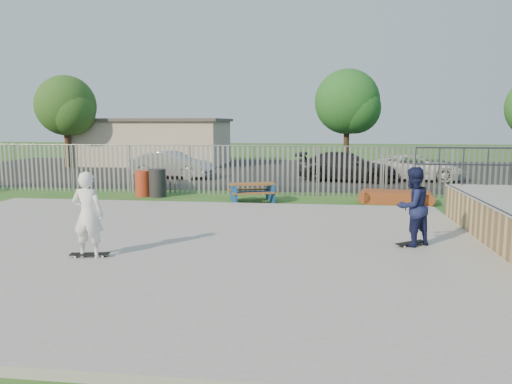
# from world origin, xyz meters

# --- Properties ---
(ground) EXTENTS (120.00, 120.00, 0.00)m
(ground) POSITION_xyz_m (0.00, 0.00, 0.00)
(ground) COLOR #255C1F
(ground) RESTS_ON ground
(concrete_slab) EXTENTS (15.00, 12.00, 0.15)m
(concrete_slab) POSITION_xyz_m (0.00, 0.00, 0.07)
(concrete_slab) COLOR gray
(concrete_slab) RESTS_ON ground
(fence) EXTENTS (26.04, 16.02, 2.00)m
(fence) POSITION_xyz_m (1.00, 4.59, 1.00)
(fence) COLOR gray
(fence) RESTS_ON ground
(picnic_table) EXTENTS (2.02, 1.83, 0.70)m
(picnic_table) POSITION_xyz_m (1.24, 7.13, 0.36)
(picnic_table) COLOR brown
(picnic_table) RESTS_ON ground
(funbox) EXTENTS (2.34, 1.41, 0.44)m
(funbox) POSITION_xyz_m (6.49, 7.52, 0.22)
(funbox) COLOR brown
(funbox) RESTS_ON ground
(trash_bin_red) EXTENTS (0.62, 0.62, 1.03)m
(trash_bin_red) POSITION_xyz_m (-3.29, 8.03, 0.51)
(trash_bin_red) COLOR #A43119
(trash_bin_red) RESTS_ON ground
(trash_bin_grey) EXTENTS (0.67, 0.67, 1.11)m
(trash_bin_grey) POSITION_xyz_m (-2.67, 7.96, 0.55)
(trash_bin_grey) COLOR #232325
(trash_bin_grey) RESTS_ON ground
(parking_lot) EXTENTS (40.00, 18.00, 0.02)m
(parking_lot) POSITION_xyz_m (0.00, 19.00, 0.01)
(parking_lot) COLOR black
(parking_lot) RESTS_ON ground
(car_silver) EXTENTS (4.47, 2.15, 1.41)m
(car_silver) POSITION_xyz_m (-4.05, 14.43, 0.73)
(car_silver) COLOR #B2B3B7
(car_silver) RESTS_ON parking_lot
(car_dark) EXTENTS (5.23, 2.92, 1.43)m
(car_dark) POSITION_xyz_m (5.04, 14.26, 0.74)
(car_dark) COLOR black
(car_dark) RESTS_ON parking_lot
(car_white) EXTENTS (4.91, 2.76, 1.30)m
(car_white) POSITION_xyz_m (8.50, 14.96, 0.67)
(car_white) COLOR silver
(car_white) RESTS_ON parking_lot
(building) EXTENTS (10.40, 6.40, 3.20)m
(building) POSITION_xyz_m (-8.00, 23.00, 1.61)
(building) COLOR beige
(building) RESTS_ON ground
(tree_left) EXTENTS (3.85, 3.85, 5.93)m
(tree_left) POSITION_xyz_m (-12.59, 19.69, 3.99)
(tree_left) COLOR #432A1A
(tree_left) RESTS_ON ground
(tree_mid) EXTENTS (4.04, 4.04, 6.24)m
(tree_mid) POSITION_xyz_m (5.33, 21.01, 4.20)
(tree_mid) COLOR #3B2B17
(tree_mid) RESTS_ON ground
(skateboard_a) EXTENTS (0.76, 0.64, 0.08)m
(skateboard_a) POSITION_xyz_m (5.80, 0.45, 0.19)
(skateboard_a) COLOR black
(skateboard_a) RESTS_ON concrete_slab
(skateboard_b) EXTENTS (0.82, 0.34, 0.08)m
(skateboard_b) POSITION_xyz_m (-1.02, -1.41, 0.19)
(skateboard_b) COLOR black
(skateboard_b) RESTS_ON concrete_slab
(skater_navy) EXTENTS (1.11, 1.07, 1.79)m
(skater_navy) POSITION_xyz_m (5.80, 0.45, 1.05)
(skater_navy) COLOR #151A42
(skater_navy) RESTS_ON concrete_slab
(skater_white) EXTENTS (0.66, 0.43, 1.79)m
(skater_white) POSITION_xyz_m (-1.02, -1.41, 1.05)
(skater_white) COLOR white
(skater_white) RESTS_ON concrete_slab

